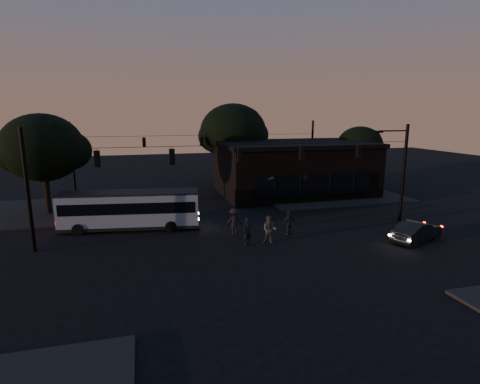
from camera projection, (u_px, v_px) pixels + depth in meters
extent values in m
plane|color=black|center=(257.00, 254.00, 22.35)|extent=(120.00, 120.00, 0.00)
cube|color=black|center=(327.00, 195.00, 38.61)|extent=(14.00, 10.00, 0.15)
cube|color=black|center=(52.00, 211.00, 32.03)|extent=(14.00, 10.00, 0.15)
cube|color=black|center=(293.00, 170.00, 39.25)|extent=(15.00, 10.00, 5.00)
cube|color=black|center=(294.00, 144.00, 38.70)|extent=(15.40, 10.40, 0.40)
cube|color=black|center=(315.00, 185.00, 34.55)|extent=(11.50, 0.18, 2.00)
cylinder|color=black|center=(233.00, 168.00, 43.76)|extent=(0.44, 0.44, 4.00)
ellipsoid|color=black|center=(233.00, 132.00, 42.91)|extent=(7.60, 7.60, 6.46)
cylinder|color=black|center=(358.00, 173.00, 43.63)|extent=(0.44, 0.44, 3.00)
ellipsoid|color=black|center=(360.00, 146.00, 42.98)|extent=(5.20, 5.20, 4.42)
cylinder|color=black|center=(47.00, 194.00, 30.74)|extent=(0.44, 0.44, 3.60)
ellipsoid|color=black|center=(43.00, 148.00, 29.97)|extent=(6.40, 6.40, 5.44)
cylinder|color=black|center=(28.00, 191.00, 22.08)|extent=(0.24, 0.24, 7.50)
cylinder|color=black|center=(404.00, 174.00, 28.66)|extent=(0.24, 0.24, 7.50)
cylinder|color=black|center=(240.00, 145.00, 24.87)|extent=(26.00, 0.03, 0.03)
cube|color=black|center=(97.00, 159.00, 22.73)|extent=(0.34, 0.30, 1.00)
cube|color=black|center=(172.00, 157.00, 23.86)|extent=(0.34, 0.30, 1.00)
cube|color=black|center=(240.00, 155.00, 25.00)|extent=(0.34, 0.30, 1.00)
cube|color=black|center=(302.00, 153.00, 26.14)|extent=(0.34, 0.30, 1.00)
cube|color=black|center=(359.00, 151.00, 27.28)|extent=(0.34, 0.30, 1.00)
cylinder|color=black|center=(73.00, 160.00, 37.21)|extent=(0.24, 0.24, 7.50)
cylinder|color=black|center=(312.00, 153.00, 43.79)|extent=(0.24, 0.24, 7.50)
cylinder|color=black|center=(201.00, 135.00, 40.04)|extent=(26.00, 0.03, 0.03)
cube|color=black|center=(144.00, 142.00, 38.66)|extent=(0.34, 0.30, 1.00)
cube|color=black|center=(202.00, 141.00, 40.18)|extent=(0.34, 0.30, 1.00)
cube|color=black|center=(255.00, 140.00, 41.69)|extent=(0.34, 0.30, 1.00)
cube|color=gray|center=(130.00, 208.00, 27.00)|extent=(9.96, 3.61, 2.30)
cube|color=black|center=(130.00, 205.00, 26.96)|extent=(9.58, 3.59, 0.80)
cube|color=black|center=(129.00, 193.00, 26.77)|extent=(9.96, 3.61, 0.13)
cube|color=black|center=(131.00, 225.00, 27.25)|extent=(10.06, 3.68, 0.22)
cylinder|color=black|center=(78.00, 230.00, 25.78)|extent=(0.82, 0.34, 0.80)
cylinder|color=black|center=(87.00, 221.00, 27.93)|extent=(0.82, 0.34, 0.80)
cylinder|color=black|center=(171.00, 227.00, 26.49)|extent=(0.82, 0.34, 0.80)
cylinder|color=black|center=(173.00, 218.00, 28.64)|extent=(0.82, 0.34, 0.80)
imported|color=black|center=(417.00, 231.00, 24.56)|extent=(4.33, 2.84, 1.35)
imported|color=black|center=(248.00, 232.00, 23.80)|extent=(0.76, 0.64, 1.77)
imported|color=#4A4643|center=(269.00, 230.00, 24.08)|extent=(1.08, 0.97, 1.83)
imported|color=black|center=(289.00, 223.00, 25.85)|extent=(1.05, 0.63, 1.68)
imported|color=black|center=(234.00, 221.00, 25.84)|extent=(1.24, 0.74, 1.88)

